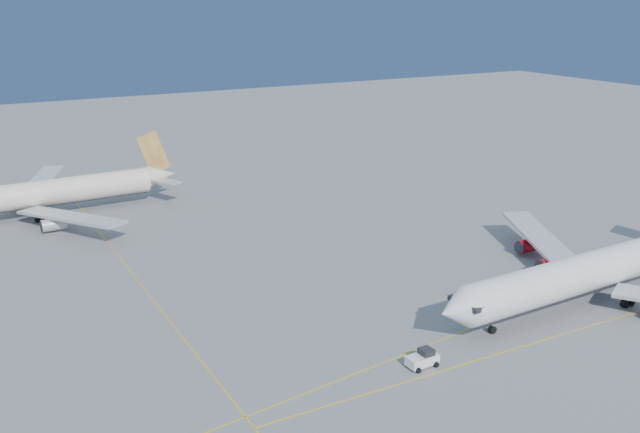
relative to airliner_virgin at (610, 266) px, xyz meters
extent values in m
plane|color=slate|center=(-21.09, 8.00, -4.90)|extent=(500.00, 500.00, 0.00)
cube|color=gold|center=(-16.09, -6.00, -4.89)|extent=(90.00, 0.18, 0.02)
cube|color=gold|center=(-21.09, 2.00, -4.89)|extent=(118.86, 16.88, 0.02)
cube|color=gold|center=(-61.09, 38.00, -4.89)|extent=(0.18, 140.00, 0.02)
cylinder|color=white|center=(-1.43, -0.07, 0.16)|extent=(54.74, 8.19, 5.65)
cone|color=white|center=(-30.81, -1.44, 0.16)|extent=(4.64, 5.85, 5.65)
cube|color=black|center=(-28.96, -1.36, 0.75)|extent=(1.81, 5.43, 0.68)
cube|color=#B7B7BC|center=(2.76, 15.96, -1.39)|extent=(15.79, 27.92, 0.54)
cylinder|color=gray|center=(-23.77, -1.11, -3.24)|extent=(0.23, 0.23, 2.24)
cylinder|color=black|center=(-23.77, -1.11, -4.36)|extent=(1.10, 0.73, 1.07)
cylinder|color=gray|center=(-0.28, -4.01, -3.24)|extent=(0.31, 0.31, 2.24)
cylinder|color=black|center=(-0.28, -4.01, -4.36)|extent=(1.11, 0.93, 1.07)
cylinder|color=gray|center=(-0.65, 3.97, -3.24)|extent=(0.31, 0.31, 2.24)
cylinder|color=black|center=(-0.65, 3.97, -4.36)|extent=(1.11, 0.93, 1.07)
cylinder|color=#A10610|center=(-0.94, 10.70, -3.22)|extent=(4.78, 2.65, 2.43)
cylinder|color=#A10610|center=(2.79, 19.36, -3.22)|extent=(4.78, 2.65, 2.43)
cylinder|color=beige|center=(-71.14, 84.55, -0.04)|extent=(49.30, 7.71, 5.38)
cone|color=beige|center=(-43.31, 85.87, 0.53)|extent=(6.85, 5.42, 5.11)
cube|color=#B7B7BC|center=(-65.88, 69.94, -1.52)|extent=(16.97, 25.52, 0.52)
cube|color=#B7B7BC|center=(-67.29, 99.58, -1.52)|extent=(14.91, 26.21, 0.52)
cube|color=gold|center=(-44.73, 85.80, 5.79)|extent=(7.27, 0.77, 9.99)
cylinder|color=gray|center=(-70.01, 80.77, -3.30)|extent=(0.30, 0.30, 2.17)
cylinder|color=black|center=(-70.01, 80.77, -4.38)|extent=(1.08, 0.90, 1.04)
cylinder|color=gray|center=(-70.38, 88.41, -3.30)|extent=(0.30, 0.30, 2.17)
cylinder|color=black|center=(-70.38, 88.41, -4.38)|extent=(1.08, 0.90, 1.04)
cylinder|color=#B7B7BC|center=(-68.71, 72.46, -3.29)|extent=(4.64, 2.57, 2.36)
cylinder|color=#B7B7BC|center=(-69.87, 96.81, -3.29)|extent=(4.64, 2.57, 2.36)
cube|color=white|center=(-37.55, -3.86, -4.00)|extent=(4.05, 2.13, 1.20)
cube|color=black|center=(-36.95, -3.84, -3.11)|extent=(1.65, 1.75, 0.90)
cylinder|color=black|center=(-38.91, -4.95, -4.55)|extent=(0.71, 0.37, 0.70)
cylinder|color=black|center=(-38.98, -2.86, -4.55)|extent=(0.71, 0.37, 0.70)
cylinder|color=black|center=(-36.12, -4.85, -4.55)|extent=(0.71, 0.37, 0.70)
cylinder|color=black|center=(-36.19, -2.76, -4.55)|extent=(0.71, 0.37, 0.70)
camera|label=1|loc=(-86.38, -66.72, 39.08)|focal=40.00mm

